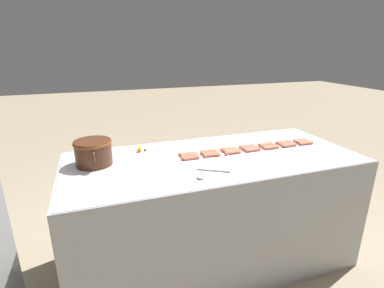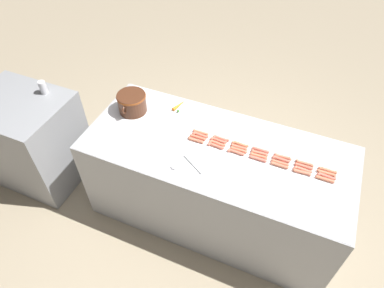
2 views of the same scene
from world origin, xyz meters
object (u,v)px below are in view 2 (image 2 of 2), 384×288
at_px(hot_dog_11, 239,150).
at_px(hot_dog_23, 283,157).
at_px(hot_dog_16, 281,159).
at_px(hot_dog_7, 327,176).
at_px(hot_dog_12, 217,143).
at_px(hot_dog_26, 221,138).
at_px(hot_dog_1, 302,172).
at_px(bean_pot, 132,102).
at_px(hot_dog_15, 304,166).
at_px(hot_dog_22, 305,163).
at_px(hot_dog_27, 201,133).
at_px(hot_dog_2, 279,166).
at_px(hot_dog_8, 303,170).
at_px(hot_dog_14, 326,173).
at_px(hot_dog_6, 196,140).
at_px(back_cabinet, 32,140).
at_px(hot_dog_17, 259,153).
at_px(hot_dog_21, 328,170).
at_px(hot_dog_4, 236,152).
at_px(hot_dog_0, 325,179).
at_px(carrot, 180,105).
at_px(soda_can, 43,87).
at_px(hot_dog_13, 198,137).
at_px(hot_dog_19, 219,140).
at_px(hot_dog_9, 280,163).
at_px(hot_dog_20, 200,135).
at_px(hot_dog_25, 240,144).
at_px(hot_dog_24, 261,150).
at_px(hot_dog_5, 216,146).
at_px(serving_spoon, 181,166).
at_px(hot_dog_10, 259,156).
at_px(hot_dog_3, 258,159).

height_order(hot_dog_11, hot_dog_23, same).
bearing_deg(hot_dog_16, hot_dog_7, -95.55).
height_order(hot_dog_12, hot_dog_26, same).
bearing_deg(hot_dog_1, bean_pot, 85.05).
bearing_deg(hot_dog_26, hot_dog_15, -92.76).
bearing_deg(hot_dog_22, hot_dog_27, 90.17).
height_order(hot_dog_2, hot_dog_8, same).
bearing_deg(hot_dog_14, hot_dog_6, 93.78).
distance_m(back_cabinet, hot_dog_17, 2.22).
bearing_deg(hot_dog_12, hot_dog_17, -84.63).
xyz_separation_m(hot_dog_21, hot_dog_23, (0.00, 0.33, 0.00)).
relative_size(hot_dog_2, hot_dog_11, 1.00).
bearing_deg(back_cabinet, hot_dog_7, -84.41).
bearing_deg(hot_dog_4, hot_dog_14, -84.36).
bearing_deg(hot_dog_0, hot_dog_12, 87.84).
distance_m(hot_dog_15, carrot, 1.18).
distance_m(hot_dog_21, soda_can, 2.50).
relative_size(hot_dog_13, hot_dog_19, 1.00).
bearing_deg(hot_dog_9, hot_dog_1, -99.31).
height_order(hot_dog_1, hot_dog_23, same).
distance_m(hot_dog_26, bean_pot, 0.83).
bearing_deg(hot_dog_4, hot_dog_22, -78.91).
xyz_separation_m(hot_dog_8, bean_pot, (0.10, 1.50, 0.08)).
height_order(hot_dog_20, carrot, carrot).
bearing_deg(hot_dog_13, soda_can, 91.67).
distance_m(carrot, soda_can, 1.24).
bearing_deg(back_cabinet, hot_dog_25, -80.78).
xyz_separation_m(hot_dog_0, hot_dog_26, (0.09, 0.83, 0.00)).
bearing_deg(back_cabinet, hot_dog_4, -83.55).
bearing_deg(carrot, hot_dog_17, -108.89).
relative_size(hot_dog_7, bean_pot, 0.44).
relative_size(hot_dog_2, hot_dog_14, 1.00).
height_order(hot_dog_8, hot_dog_24, same).
xyz_separation_m(hot_dog_6, carrot, (0.34, 0.30, 0.00)).
xyz_separation_m(hot_dog_6, hot_dog_11, (0.03, -0.35, 0.00)).
distance_m(hot_dog_17, soda_can, 1.99).
xyz_separation_m(hot_dog_12, hot_dog_27, (0.06, 0.17, 0.00)).
bearing_deg(hot_dog_9, hot_dog_22, -68.25).
height_order(hot_dog_17, hot_dog_21, same).
distance_m(hot_dog_5, hot_dog_7, 0.85).
distance_m(hot_dog_22, hot_dog_27, 0.84).
relative_size(hot_dog_4, hot_dog_19, 1.00).
relative_size(hot_dog_4, serving_spoon, 0.55).
xyz_separation_m(hot_dog_6, hot_dog_19, (0.07, -0.17, 0.00)).
distance_m(hot_dog_6, hot_dog_24, 0.52).
xyz_separation_m(hot_dog_7, hot_dog_10, (-0.00, 0.51, 0.00)).
relative_size(hot_dog_5, hot_dog_17, 1.00).
relative_size(hot_dog_6, hot_dog_23, 1.00).
height_order(back_cabinet, hot_dog_25, back_cabinet).
bearing_deg(hot_dog_7, hot_dog_3, 93.62).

